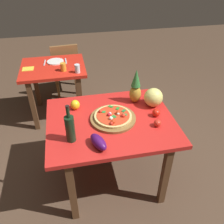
{
  "coord_description": "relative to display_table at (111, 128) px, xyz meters",
  "views": [
    {
      "loc": [
        -0.33,
        -1.67,
        2.07
      ],
      "look_at": [
        0.02,
        0.05,
        0.8
      ],
      "focal_mm": 37.91,
      "sensor_mm": 36.0,
      "label": 1
    }
  ],
  "objects": [
    {
      "name": "drinking_glass_juice",
      "position": [
        -0.38,
        1.11,
        0.14
      ],
      "size": [
        0.07,
        0.07,
        0.1
      ],
      "primitive_type": "cylinder",
      "color": "orange",
      "rests_on": "background_table"
    },
    {
      "name": "drinking_glass_water",
      "position": [
        -0.21,
        1.02,
        0.15
      ],
      "size": [
        0.06,
        0.06,
        0.11
      ],
      "primitive_type": "cylinder",
      "color": "silver",
      "rests_on": "background_table"
    },
    {
      "name": "pizza_board",
      "position": [
        0.02,
        -0.0,
        0.11
      ],
      "size": [
        0.41,
        0.41,
        0.02
      ],
      "primitive_type": "cylinder",
      "color": "brown",
      "rests_on": "display_table"
    },
    {
      "name": "tomato_by_bottle",
      "position": [
        0.38,
        -0.17,
        0.13
      ],
      "size": [
        0.06,
        0.06,
        0.06
      ],
      "primitive_type": "sphere",
      "color": "red",
      "rests_on": "display_table"
    },
    {
      "name": "background_table",
      "position": [
        -0.52,
        1.28,
        -0.04
      ],
      "size": [
        0.83,
        0.7,
        0.75
      ],
      "color": "brown",
      "rests_on": "ground_plane"
    },
    {
      "name": "melon",
      "position": [
        0.45,
        0.15,
        0.18
      ],
      "size": [
        0.18,
        0.18,
        0.18
      ],
      "primitive_type": "sphere",
      "color": "#DDD770",
      "rests_on": "display_table"
    },
    {
      "name": "tomato_at_corner",
      "position": [
        0.42,
        -0.03,
        0.13
      ],
      "size": [
        0.07,
        0.07,
        0.07
      ],
      "primitive_type": "sphere",
      "color": "red",
      "rests_on": "display_table"
    },
    {
      "name": "fork_utensil",
      "position": [
        -0.62,
        1.4,
        0.1
      ],
      "size": [
        0.03,
        0.18,
        0.01
      ],
      "primitive_type": "cube",
      "rotation": [
        0.0,
        0.0,
        -0.07
      ],
      "color": "silver",
      "rests_on": "background_table"
    },
    {
      "name": "knife_utensil",
      "position": [
        -0.34,
        1.4,
        0.1
      ],
      "size": [
        0.02,
        0.18,
        0.01
      ],
      "primitive_type": "cube",
      "rotation": [
        0.0,
        0.0,
        0.03
      ],
      "color": "silver",
      "rests_on": "background_table"
    },
    {
      "name": "eggplant",
      "position": [
        -0.16,
        -0.32,
        0.14
      ],
      "size": [
        0.16,
        0.22,
        0.09
      ],
      "primitive_type": "ellipsoid",
      "rotation": [
        0.0,
        0.0,
        1.95
      ],
      "color": "#431054",
      "rests_on": "display_table"
    },
    {
      "name": "pizza",
      "position": [
        0.02,
        -0.0,
        0.13
      ],
      "size": [
        0.34,
        0.34,
        0.06
      ],
      "color": "#D6B86C",
      "rests_on": "pizza_board"
    },
    {
      "name": "pineapple_left",
      "position": [
        0.3,
        0.25,
        0.25
      ],
      "size": [
        0.12,
        0.12,
        0.35
      ],
      "color": "#AD862B",
      "rests_on": "display_table"
    },
    {
      "name": "dinner_plate",
      "position": [
        -0.48,
        1.4,
        0.1
      ],
      "size": [
        0.22,
        0.22,
        0.02
      ],
      "primitive_type": "cylinder",
      "color": "white",
      "rests_on": "background_table"
    },
    {
      "name": "wine_bottle",
      "position": [
        -0.37,
        -0.2,
        0.22
      ],
      "size": [
        0.08,
        0.08,
        0.34
      ],
      "color": "black",
      "rests_on": "display_table"
    },
    {
      "name": "dining_chair",
      "position": [
        -0.36,
        1.85,
        -0.18
      ],
      "size": [
        0.43,
        0.43,
        0.85
      ],
      "rotation": [
        0.0,
        0.0,
        3.23
      ],
      "color": "brown",
      "rests_on": "ground_plane"
    },
    {
      "name": "bell_pepper",
      "position": [
        -0.3,
        0.24,
        0.14
      ],
      "size": [
        0.09,
        0.09,
        0.1
      ],
      "primitive_type": "ellipsoid",
      "color": "yellow",
      "rests_on": "display_table"
    },
    {
      "name": "ground_plane",
      "position": [
        0.0,
        0.0,
        -0.66
      ],
      "size": [
        10.0,
        10.0,
        0.0
      ],
      "primitive_type": "plane",
      "color": "#4C3828"
    },
    {
      "name": "display_table",
      "position": [
        0.0,
        0.0,
        0.0
      ],
      "size": [
        1.15,
        0.93,
        0.75
      ],
      "color": "brown",
      "rests_on": "ground_plane"
    },
    {
      "name": "napkin_folded",
      "position": [
        -0.83,
        1.25,
        0.1
      ],
      "size": [
        0.14,
        0.12,
        0.01
      ],
      "primitive_type": "cube",
      "rotation": [
        0.0,
        0.0,
        -0.01
      ],
      "color": "yellow",
      "rests_on": "background_table"
    }
  ]
}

